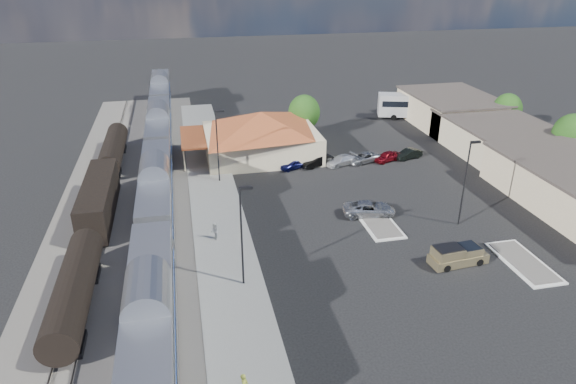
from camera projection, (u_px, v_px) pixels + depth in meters
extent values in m
plane|color=black|center=(347.00, 236.00, 50.41)|extent=(280.00, 280.00, 0.00)
cube|color=#4C4944|center=(131.00, 220.00, 53.48)|extent=(16.00, 100.00, 0.12)
cube|color=gray|center=(219.00, 220.00, 53.41)|extent=(5.50, 92.00, 0.18)
cube|color=silver|center=(151.00, 327.00, 33.48)|extent=(3.00, 20.00, 5.00)
cube|color=black|center=(156.00, 359.00, 34.63)|extent=(2.20, 16.00, 0.60)
cube|color=silver|center=(157.00, 194.00, 52.13)|extent=(3.00, 20.00, 5.00)
cube|color=black|center=(160.00, 218.00, 53.28)|extent=(2.20, 16.00, 0.60)
cube|color=silver|center=(160.00, 131.00, 70.78)|extent=(3.00, 20.00, 5.00)
cube|color=black|center=(162.00, 150.00, 71.93)|extent=(2.20, 16.00, 0.60)
cube|color=silver|center=(161.00, 95.00, 89.42)|extent=(3.00, 20.00, 5.00)
cube|color=black|center=(163.00, 110.00, 90.57)|extent=(2.20, 16.00, 0.60)
cylinder|color=black|center=(74.00, 288.00, 38.98)|extent=(2.80, 14.00, 2.80)
cube|color=black|center=(78.00, 307.00, 39.73)|extent=(2.20, 12.00, 0.60)
cube|color=black|center=(99.00, 199.00, 53.14)|extent=(2.80, 14.00, 3.60)
cube|color=black|center=(102.00, 215.00, 53.94)|extent=(2.20, 12.00, 0.60)
cylinder|color=black|center=(113.00, 148.00, 67.39)|extent=(2.80, 14.00, 2.80)
cube|color=black|center=(115.00, 161.00, 68.15)|extent=(2.20, 12.00, 0.60)
cube|color=beige|center=(261.00, 143.00, 70.11)|extent=(15.00, 12.00, 3.60)
pyramid|color=#994821|center=(261.00, 121.00, 68.81)|extent=(15.30, 12.24, 2.60)
cube|color=#994821|center=(193.00, 137.00, 67.74)|extent=(3.20, 9.60, 0.25)
cube|color=#C6B28C|center=(500.00, 139.00, 70.90)|extent=(12.00, 18.00, 4.00)
cube|color=#3F3833|center=(503.00, 124.00, 70.00)|extent=(12.40, 18.40, 0.30)
cube|color=#C6B28C|center=(451.00, 111.00, 83.23)|extent=(12.00, 16.00, 4.50)
cube|color=#3F3833|center=(453.00, 96.00, 82.23)|extent=(12.40, 16.40, 0.30)
cube|color=silver|center=(378.00, 222.00, 52.92)|extent=(3.30, 7.50, 0.15)
cube|color=#4C4944|center=(378.00, 221.00, 52.88)|extent=(2.70, 6.90, 0.10)
cube|color=silver|center=(524.00, 263.00, 45.95)|extent=(3.30, 7.50, 0.15)
cube|color=#4C4944|center=(524.00, 262.00, 45.91)|extent=(2.70, 6.90, 0.10)
cylinder|color=black|center=(242.00, 238.00, 41.10)|extent=(0.16, 0.16, 9.00)
cube|color=black|center=(246.00, 188.00, 39.37)|extent=(1.00, 0.25, 0.22)
cylinder|color=black|center=(218.00, 147.00, 60.63)|extent=(0.16, 0.16, 9.00)
cube|color=black|center=(220.00, 111.00, 58.91)|extent=(1.00, 0.25, 0.22)
cylinder|color=black|center=(464.00, 184.00, 50.82)|extent=(0.16, 0.16, 9.00)
cube|color=black|center=(476.00, 142.00, 49.09)|extent=(1.00, 0.25, 0.22)
cylinder|color=#382314|center=(567.00, 155.00, 66.96)|extent=(0.30, 0.30, 2.86)
ellipsoid|color=#1E4814|center=(572.00, 135.00, 65.79)|extent=(4.94, 4.94, 5.46)
cylinder|color=#382314|center=(504.00, 125.00, 79.45)|extent=(0.30, 0.30, 2.55)
ellipsoid|color=#1E4814|center=(507.00, 109.00, 78.41)|extent=(4.41, 4.41, 4.87)
cylinder|color=#382314|center=(304.00, 129.00, 77.05)|extent=(0.30, 0.30, 2.73)
ellipsoid|color=#1E4814|center=(304.00, 112.00, 75.94)|extent=(4.71, 4.71, 5.21)
cube|color=#98895E|center=(458.00, 259.00, 45.73)|extent=(5.36, 2.35, 0.85)
cube|color=#98895E|center=(459.00, 252.00, 45.45)|extent=(2.13, 1.97, 0.90)
cube|color=#98895E|center=(459.00, 251.00, 45.41)|extent=(2.65, 2.01, 1.04)
cylinder|color=black|center=(479.00, 262.00, 45.51)|extent=(0.70, 0.32, 0.68)
cylinder|color=black|center=(468.00, 253.00, 46.99)|extent=(0.70, 0.32, 0.68)
cylinder|color=black|center=(447.00, 268.00, 44.61)|extent=(0.70, 0.32, 0.68)
cylinder|color=black|center=(436.00, 258.00, 46.09)|extent=(0.70, 0.32, 0.68)
imported|color=#ADB0B5|center=(369.00, 209.00, 54.21)|extent=(5.89, 3.46, 1.54)
cube|color=white|center=(417.00, 105.00, 86.00)|extent=(13.11, 6.45, 3.64)
cube|color=black|center=(417.00, 103.00, 85.81)|extent=(12.14, 6.19, 0.96)
cylinder|color=black|center=(444.00, 119.00, 85.27)|extent=(1.02, 0.59, 0.96)
cylinder|color=black|center=(442.00, 114.00, 87.53)|extent=(1.02, 0.59, 0.96)
cylinder|color=black|center=(394.00, 117.00, 85.93)|extent=(1.02, 0.59, 0.96)
cylinder|color=black|center=(392.00, 113.00, 88.20)|extent=(1.02, 0.59, 0.96)
imported|color=silver|center=(215.00, 231.00, 49.18)|extent=(0.81, 0.95, 1.72)
imported|color=#0C0F3E|center=(294.00, 164.00, 66.17)|extent=(4.11, 2.70, 1.30)
imported|color=black|center=(317.00, 161.00, 67.01)|extent=(4.78, 3.11, 1.49)
imported|color=silver|center=(341.00, 160.00, 67.39)|extent=(4.79, 3.25, 1.29)
imported|color=gray|center=(363.00, 158.00, 68.27)|extent=(5.07, 3.43, 1.29)
imported|color=maroon|center=(387.00, 156.00, 68.60)|extent=(4.23, 2.95, 1.34)
imported|color=black|center=(408.00, 154.00, 69.49)|extent=(4.23, 2.52, 1.32)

